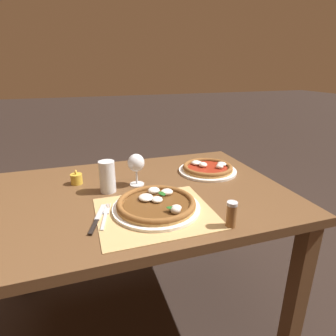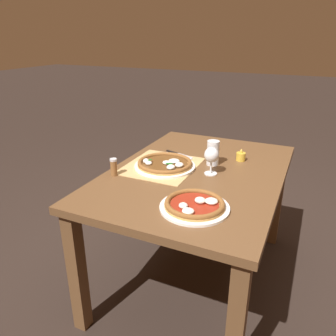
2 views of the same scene
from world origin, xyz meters
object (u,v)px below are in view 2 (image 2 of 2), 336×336
at_px(pizza_far, 195,205).
at_px(votive_candle, 241,157).
at_px(pepper_shaker, 114,167).
at_px(knife, 179,154).
at_px(pizza_near, 165,164).
at_px(fork, 179,156).
at_px(pint_glass, 213,153).
at_px(wine_glass, 212,156).

xyz_separation_m(pizza_far, votive_candle, (-0.68, 0.05, 0.00)).
distance_m(pizza_far, pepper_shaker, 0.55).
bearing_deg(knife, pizza_near, 1.98).
distance_m(fork, votive_candle, 0.38).
xyz_separation_m(votive_candle, pepper_shaker, (0.51, -0.58, 0.03)).
distance_m(pizza_far, pint_glass, 0.55).
xyz_separation_m(wine_glass, pepper_shaker, (0.24, -0.47, -0.06)).
relative_size(fork, votive_candle, 2.76).
bearing_deg(votive_candle, fork, -75.43).
relative_size(knife, votive_candle, 2.91).
height_order(pint_glass, pepper_shaker, pint_glass).
xyz_separation_m(pizza_near, pint_glass, (-0.16, 0.23, 0.05)).
bearing_deg(pint_glass, pizza_near, -55.20).
bearing_deg(fork, wine_glass, 55.89).
distance_m(wine_glass, votive_candle, 0.31).
xyz_separation_m(knife, pepper_shaker, (0.45, -0.20, 0.04)).
height_order(pizza_far, pint_glass, pint_glass).
bearing_deg(pizza_near, pint_glass, 124.80).
height_order(pizza_near, pizza_far, pizza_near).
bearing_deg(fork, pepper_shaker, -26.52).
distance_m(pint_glass, fork, 0.24).
bearing_deg(wine_glass, pizza_near, -85.32).
bearing_deg(pint_glass, pizza_far, 9.37).
height_order(fork, knife, knife).
height_order(pint_glass, knife, pint_glass).
relative_size(pizza_far, pepper_shaker, 3.21).
relative_size(wine_glass, pepper_shaker, 1.60).
height_order(fork, votive_candle, votive_candle).
distance_m(knife, pepper_shaker, 0.49).
bearing_deg(votive_candle, knife, -80.13).
height_order(pizza_far, pepper_shaker, pepper_shaker).
height_order(votive_candle, pepper_shaker, pepper_shaker).
distance_m(fork, knife, 0.03).
bearing_deg(pint_glass, knife, -105.91).
distance_m(pizza_near, fork, 0.20).
bearing_deg(fork, votive_candle, 104.57).
height_order(fork, pepper_shaker, pepper_shaker).
height_order(pizza_far, wine_glass, wine_glass).
xyz_separation_m(pizza_near, pepper_shaker, (0.22, -0.21, 0.03)).
xyz_separation_m(knife, votive_candle, (-0.07, 0.38, 0.02)).
relative_size(wine_glass, pint_glass, 1.07).
bearing_deg(votive_candle, pizza_far, -4.01).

